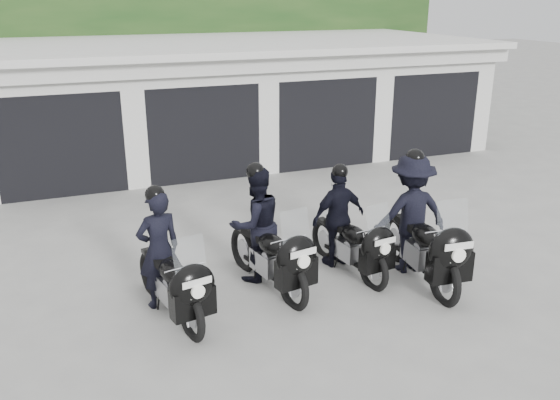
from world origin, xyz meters
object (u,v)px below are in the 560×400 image
object	(u,v)px
police_bike_a	(168,265)
police_bike_d	(416,222)
police_bike_c	(344,225)
police_bike_b	(262,234)

from	to	relation	value
police_bike_a	police_bike_d	world-z (taller)	police_bike_d
police_bike_c	police_bike_a	bearing A→B (deg)	-179.61
police_bike_a	police_bike_c	distance (m)	2.88
police_bike_b	police_bike_d	bearing A→B (deg)	-24.58
police_bike_a	police_bike_c	world-z (taller)	police_bike_a
police_bike_c	police_bike_d	size ratio (longest dim) A/B	0.85
police_bike_a	police_bike_b	size ratio (longest dim) A/B	0.95
police_bike_b	police_bike_d	xyz separation A→B (m)	(2.27, -0.57, 0.06)
police_bike_a	police_bike_d	distance (m)	3.76
police_bike_b	police_bike_d	distance (m)	2.34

